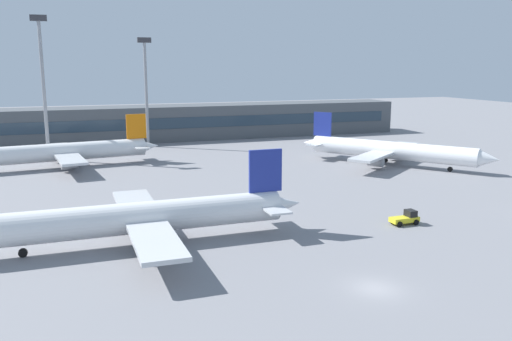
# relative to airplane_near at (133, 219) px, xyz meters

# --- Properties ---
(ground_plane) EXTENTS (400.00, 400.00, 0.00)m
(ground_plane) POSITION_rel_airplane_near_xyz_m (18.67, 20.94, -2.99)
(ground_plane) COLOR gray
(terminal_building) EXTENTS (130.77, 12.13, 9.00)m
(terminal_building) POSITION_rel_airplane_near_xyz_m (18.67, 83.16, 1.51)
(terminal_building) COLOR #4C5156
(terminal_building) RESTS_ON ground_plane
(airplane_near) EXTENTS (39.64, 27.52, 9.81)m
(airplane_near) POSITION_rel_airplane_near_xyz_m (0.00, 0.00, 0.00)
(airplane_near) COLOR white
(airplane_near) RESTS_ON ground_plane
(airplane_mid) EXTENTS (26.71, 33.44, 9.77)m
(airplane_mid) POSITION_rel_airplane_near_xyz_m (53.74, 31.11, -0.01)
(airplane_mid) COLOR white
(airplane_mid) RESTS_ON ground_plane
(airplane_far) EXTENTS (39.39, 27.64, 9.74)m
(airplane_far) POSITION_rel_airplane_near_xyz_m (-8.06, 50.70, -0.02)
(airplane_far) COLOR silver
(airplane_far) RESTS_ON ground_plane
(baggage_tug_yellow) EXTENTS (3.62, 1.86, 1.75)m
(baggage_tug_yellow) POSITION_rel_airplane_near_xyz_m (32.76, -3.47, -2.19)
(baggage_tug_yellow) COLOR yellow
(baggage_tug_yellow) RESTS_ON ground_plane
(floodlight_tower_west) EXTENTS (3.20, 0.80, 29.28)m
(floodlight_tower_west) POSITION_rel_airplane_near_xyz_m (-10.15, 60.46, 13.72)
(floodlight_tower_west) COLOR gray
(floodlight_tower_west) RESTS_ON ground_plane
(floodlight_tower_east) EXTENTS (3.20, 0.80, 25.86)m
(floodlight_tower_east) POSITION_rel_airplane_near_xyz_m (12.23, 72.58, 11.96)
(floodlight_tower_east) COLOR gray
(floodlight_tower_east) RESTS_ON ground_plane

